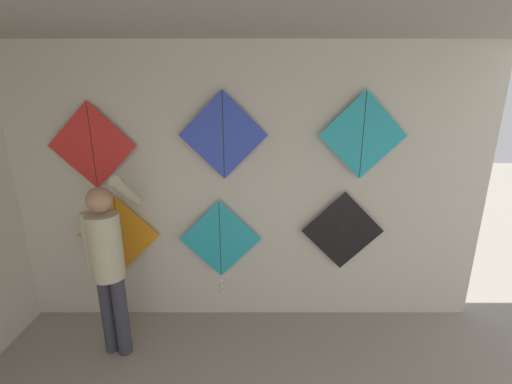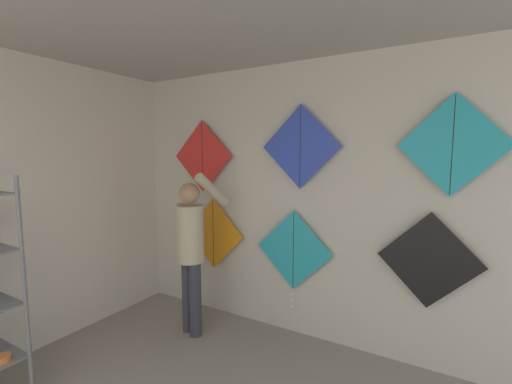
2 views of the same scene
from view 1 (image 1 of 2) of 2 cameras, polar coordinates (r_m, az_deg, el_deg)
The scene contains 8 objects.
back_panel at distance 3.43m, azimuth -3.98°, elevation 0.25°, with size 5.09×0.06×2.80m, color beige.
shopkeeper at distance 3.30m, azimuth -23.42°, elevation -10.03°, with size 0.42×0.55×1.71m.
kite_0 at distance 3.76m, azimuth -21.89°, elevation -6.62°, with size 0.83×0.01×0.83m.
kite_1 at distance 3.54m, azimuth -5.93°, elevation -8.22°, with size 0.83×0.04×1.04m.
kite_2 at distance 3.58m, azimuth 14.30°, elevation -6.33°, with size 0.83×0.01×0.83m.
kite_3 at distance 3.59m, azimuth -25.58°, elevation 6.96°, with size 0.83×0.01×0.83m.
kite_4 at distance 3.24m, azimuth -5.42°, elevation 9.38°, with size 0.83×0.01×0.83m.
kite_5 at distance 3.37m, azimuth 17.45°, elevation 8.97°, with size 0.83×0.01×0.83m.
Camera 1 is at (0.24, 0.50, 2.35)m, focal length 24.00 mm.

